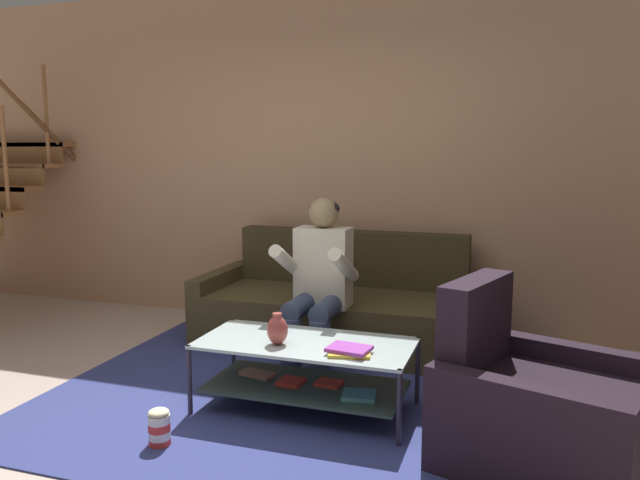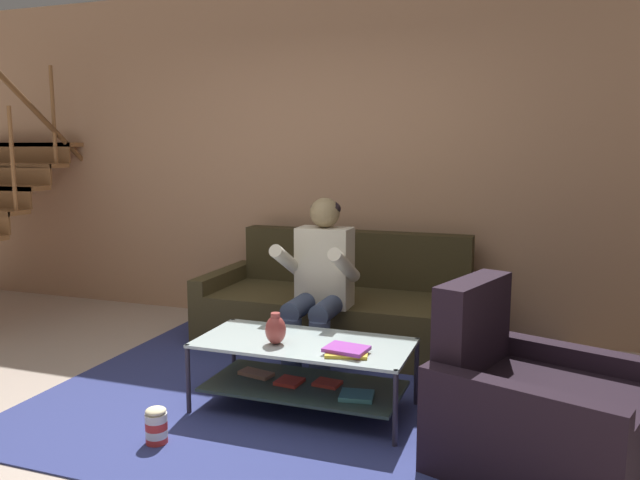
% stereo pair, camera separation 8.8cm
% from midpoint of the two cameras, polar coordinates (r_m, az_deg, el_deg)
% --- Properties ---
extents(ground, '(16.80, 16.80, 0.00)m').
position_cam_midpoint_polar(ground, '(3.48, -11.64, -17.91)').
color(ground, '#C0AD9F').
extents(back_partition, '(8.40, 0.12, 2.90)m').
position_cam_midpoint_polar(back_partition, '(5.39, 1.14, 7.54)').
color(back_partition, tan).
rests_on(back_partition, ground).
extents(couch, '(2.16, 0.92, 0.86)m').
position_cam_midpoint_polar(couch, '(4.91, 1.39, -6.35)').
color(couch, '#40371F').
rests_on(couch, ground).
extents(person_seated_center, '(0.50, 0.58, 1.19)m').
position_cam_midpoint_polar(person_seated_center, '(4.32, -0.71, -3.44)').
color(person_seated_center, '#38435F').
rests_on(person_seated_center, ground).
extents(coffee_table, '(1.25, 0.59, 0.42)m').
position_cam_midpoint_polar(coffee_table, '(3.72, -1.96, -11.36)').
color(coffee_table, '#ABC0BF').
rests_on(coffee_table, ground).
extents(area_rug, '(3.12, 3.21, 0.01)m').
position_cam_midpoint_polar(area_rug, '(4.29, -0.61, -12.48)').
color(area_rug, navy).
rests_on(area_rug, ground).
extents(vase, '(0.12, 0.12, 0.18)m').
position_cam_midpoint_polar(vase, '(3.61, -4.62, -8.18)').
color(vase, '#963C38').
rests_on(vase, coffee_table).
extents(book_stack, '(0.26, 0.22, 0.04)m').
position_cam_midpoint_polar(book_stack, '(3.46, 1.96, -10.07)').
color(book_stack, gold).
rests_on(book_stack, coffee_table).
extents(armchair, '(1.11, 1.05, 0.89)m').
position_cam_midpoint_polar(armchair, '(3.29, 18.48, -14.50)').
color(armchair, black).
rests_on(armchair, ground).
extents(popcorn_tub, '(0.11, 0.11, 0.20)m').
position_cam_midpoint_polar(popcorn_tub, '(3.48, -15.22, -16.21)').
color(popcorn_tub, red).
rests_on(popcorn_tub, ground).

